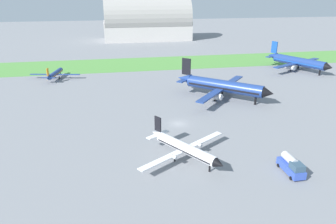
% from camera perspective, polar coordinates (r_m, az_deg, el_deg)
% --- Properties ---
extents(ground_plane, '(600.00, 600.00, 0.00)m').
position_cam_1_polar(ground_plane, '(80.92, 1.94, -2.14)').
color(ground_plane, gray).
extents(grass_taxiway_strip, '(360.00, 28.00, 0.08)m').
position_cam_1_polar(grass_taxiway_strip, '(148.20, -4.00, 8.74)').
color(grass_taxiway_strip, '#549342').
rests_on(grass_taxiway_strip, ground_plane).
extents(airplane_foreground_turboprop, '(20.03, 17.54, 6.89)m').
position_cam_1_polar(airplane_foreground_turboprop, '(63.69, 2.98, -6.49)').
color(airplane_foreground_turboprop, white).
rests_on(airplane_foreground_turboprop, ground_plane).
extents(airplane_parked_jet_far, '(28.35, 28.25, 10.82)m').
position_cam_1_polar(airplane_parked_jet_far, '(144.74, 22.46, 8.45)').
color(airplane_parked_jet_far, navy).
rests_on(airplane_parked_jet_far, ground_plane).
extents(airplane_midfield_jet, '(26.46, 25.69, 11.45)m').
position_cam_1_polar(airplane_midfield_jet, '(99.76, 9.82, 4.66)').
color(airplane_midfield_jet, navy).
rests_on(airplane_midfield_jet, ground_plane).
extents(airplane_taxiing_turboprop, '(19.00, 16.36, 5.75)m').
position_cam_1_polar(airplane_taxiing_turboprop, '(129.07, -19.82, 6.57)').
color(airplane_taxiing_turboprop, navy).
rests_on(airplane_taxiing_turboprop, ground_plane).
extents(fuel_truck_near_gate, '(2.68, 6.51, 3.29)m').
position_cam_1_polar(fuel_truck_near_gate, '(63.75, 21.49, -9.03)').
color(fuel_truck_near_gate, '#334FB2').
rests_on(fuel_truck_near_gate, ground_plane).
extents(hangar_distant, '(57.67, 27.07, 28.67)m').
position_cam_1_polar(hangar_distant, '(221.33, -3.83, 16.16)').
color(hangar_distant, '#BCB7B2').
rests_on(hangar_distant, ground_plane).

